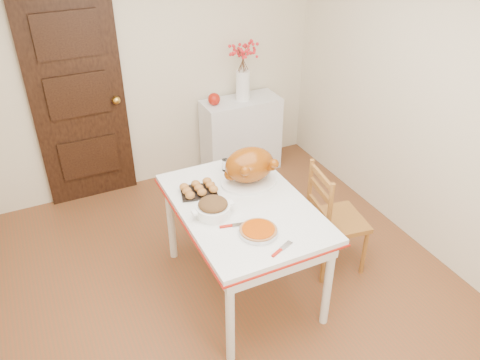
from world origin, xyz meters
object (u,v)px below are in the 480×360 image
sideboard (241,135)px  turkey_platter (249,167)px  chair_oak (337,218)px  kitchen_table (243,247)px  pumpkin_pie (258,230)px

sideboard → turkey_platter: bearing=-113.5°
sideboard → chair_oak: bearing=-89.7°
kitchen_table → pumpkin_pie: pumpkin_pie is taller
pumpkin_pie → kitchen_table: bearing=80.9°
pumpkin_pie → chair_oak: bearing=16.9°
kitchen_table → turkey_platter: (0.17, 0.25, 0.54)m
pumpkin_pie → turkey_platter: bearing=68.9°
turkey_platter → pumpkin_pie: turkey_platter is taller
kitchen_table → chair_oak: size_ratio=1.41×
kitchen_table → sideboard: bearing=64.7°
sideboard → chair_oak: 1.77m
turkey_platter → pumpkin_pie: bearing=-91.2°
chair_oak → pumpkin_pie: size_ratio=3.66×
turkey_platter → pumpkin_pie: (-0.23, -0.59, -0.12)m
sideboard → kitchen_table: bearing=-115.3°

